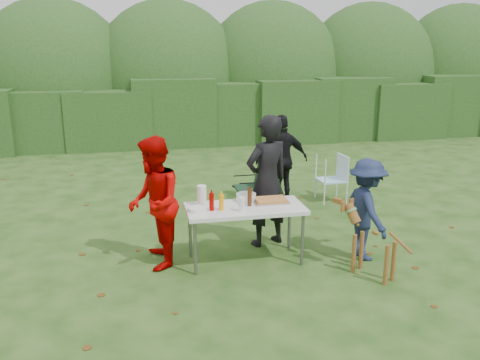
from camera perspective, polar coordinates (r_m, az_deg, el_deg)
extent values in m
plane|color=#1E4211|center=(6.60, -1.40, -9.47)|extent=(80.00, 80.00, 0.00)
cube|color=#23471C|center=(14.07, -7.45, 7.33)|extent=(22.00, 1.40, 1.70)
ellipsoid|color=#3D6628|center=(15.57, -8.04, 10.85)|extent=(20.00, 2.60, 3.20)
cube|color=silver|center=(6.45, 0.59, -3.23)|extent=(1.50, 0.70, 0.05)
cylinder|color=slate|center=(6.21, -5.04, -7.66)|extent=(0.04, 0.04, 0.69)
cylinder|color=slate|center=(6.50, 7.03, -6.67)|extent=(0.04, 0.04, 0.69)
cylinder|color=slate|center=(6.73, -5.63, -5.84)|extent=(0.04, 0.04, 0.69)
cylinder|color=slate|center=(6.99, 5.55, -5.01)|extent=(0.04, 0.04, 0.69)
imported|color=black|center=(6.96, 3.05, -0.14)|extent=(0.78, 0.65, 1.83)
imported|color=#B90200|center=(6.38, -9.62, -2.57)|extent=(0.63, 0.81, 1.66)
imported|color=black|center=(8.82, 4.70, 2.27)|extent=(0.92, 0.39, 1.57)
imported|color=#1B2547|center=(6.75, 14.00, -3.25)|extent=(0.54, 0.89, 1.34)
cube|color=#B7B7BA|center=(6.61, 3.46, -2.45)|extent=(0.45, 0.30, 0.02)
cube|color=#C37D3D|center=(6.61, 3.46, -2.22)|extent=(0.40, 0.26, 0.04)
cylinder|color=#FA9E08|center=(6.28, -2.10, -2.53)|extent=(0.06, 0.06, 0.20)
cylinder|color=#9C0100|center=(6.28, -3.21, -2.47)|extent=(0.06, 0.06, 0.22)
cylinder|color=#47230F|center=(6.44, 1.09, -1.90)|extent=(0.06, 0.06, 0.24)
cylinder|color=white|center=(6.47, -4.32, -1.75)|extent=(0.12, 0.12, 0.26)
cylinder|color=white|center=(6.24, 0.18, -2.75)|extent=(0.08, 0.08, 0.18)
cylinder|color=silver|center=(6.65, 0.69, -1.96)|extent=(0.26, 0.26, 0.10)
cylinder|color=white|center=(6.28, -4.82, -3.30)|extent=(0.24, 0.24, 0.05)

